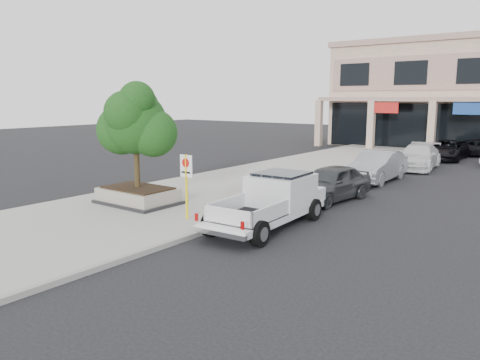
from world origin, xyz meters
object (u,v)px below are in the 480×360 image
Objects in this scene: curb_car_a at (330,183)px; curb_car_c at (418,157)px; curb_car_d at (446,150)px; planter_tree at (140,123)px; planter at (138,195)px; pickup_truck at (266,202)px; no_parking_sign at (186,178)px; curb_car_b at (377,166)px.

curb_car_c is at bearing 95.57° from curb_car_a.
curb_car_c reaches higher than curb_car_d.
planter_tree is 24.01m from curb_car_d.
curb_car_a reaches higher than curb_car_c.
curb_car_d is at bearing 75.00° from planter.
curb_car_a is 11.74m from curb_car_c.
curb_car_c reaches higher than planter.
curb_car_c is at bearing 71.50° from planter_tree.
curb_car_a is at bearing 45.36° from planter_tree.
planter is 0.56× the size of pickup_truck.
curb_car_c is at bearing 87.07° from pickup_truck.
curb_car_c is (0.05, 16.96, -0.13)m from pickup_truck.
no_parking_sign is (3.20, -0.79, -1.78)m from planter_tree.
curb_car_b is (5.55, 11.64, 0.33)m from planter.
curb_car_a is at bearing 45.45° from planter.
planter is at bearing -177.13° from pickup_truck.
curb_car_b is 0.96× the size of curb_car_d.
pickup_truck reaches higher than curb_car_d.
pickup_truck is at bearing 4.22° from planter_tree.
curb_car_a reaches higher than planter.
planter is 8.14m from curb_car_a.
planter is 2.95m from planter_tree.
curb_car_d is at bearing 95.06° from curb_car_a.
planter_tree is 1.74× the size of no_parking_sign.
curb_car_b is 5.91m from curb_car_c.
no_parking_sign reaches higher than curb_car_b.
planter_tree is at bearing -115.31° from curb_car_b.
curb_car_a is 0.93× the size of curb_car_b.
curb_car_a is at bearing -96.99° from curb_car_c.
curb_car_d is (0.33, 22.64, -0.19)m from pickup_truck.
curb_car_a is at bearing 69.71° from no_parking_sign.
curb_car_d is (0.67, 11.58, -0.10)m from curb_car_b.
curb_car_a is 0.89× the size of curb_car_d.
planter is 5.94m from pickup_truck.
curb_car_d is (0.51, 17.42, -0.06)m from curb_car_a.
curb_car_b is at bearing 79.77° from no_parking_sign.
curb_car_b is (-0.35, 11.06, -0.09)m from pickup_truck.
pickup_truck is 5.23m from curb_car_a.
curb_car_d is (0.27, 5.68, -0.06)m from curb_car_c.
curb_car_b is 0.93× the size of curb_car_c.
curb_car_b is at bearing 98.34° from curb_car_a.
no_parking_sign is at bearing -99.02° from curb_car_d.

